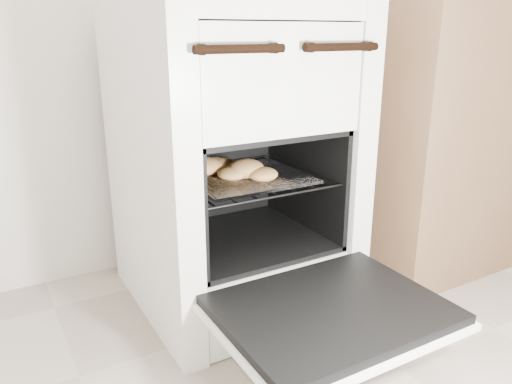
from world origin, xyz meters
The scene contains 6 objects.
stove centered at (-0.18, 1.20, 0.41)m, with size 0.54×0.60×0.83m.
oven_door centered at (-0.18, 0.74, 0.18)m, with size 0.49×0.38×0.03m.
oven_rack centered at (-0.18, 1.14, 0.38)m, with size 0.39×0.38×0.01m.
foil_sheet centered at (-0.18, 1.12, 0.39)m, with size 0.31×0.27×0.01m, color white.
baked_rolls centered at (-0.22, 1.15, 0.41)m, with size 0.22×0.26×0.05m.
counter centered at (0.72, 1.22, 0.48)m, with size 0.96×0.64×0.96m, color brown.
Camera 1 is at (-0.79, 0.01, 0.75)m, focal length 35.00 mm.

